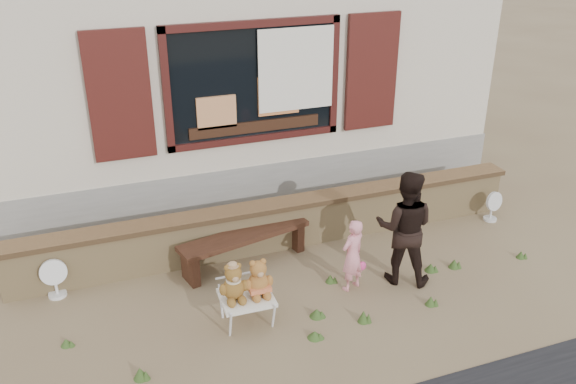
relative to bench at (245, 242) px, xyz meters
name	(u,v)px	position (x,y,z in m)	size (l,w,h in m)	color
ground	(305,284)	(0.56, -0.71, -0.33)	(80.00, 80.00, 0.00)	brown
shopfront	(210,49)	(0.56, 3.77, 1.67)	(8.04, 5.13, 4.00)	#C1B29C
brick_wall	(278,224)	(0.56, 0.29, 0.01)	(7.10, 0.36, 0.67)	tan
bench	(245,242)	(0.00, 0.00, 0.00)	(1.81, 0.76, 0.45)	#321B11
folding_chair	(247,298)	(-0.33, -1.20, -0.01)	(0.59, 0.52, 0.35)	white
teddy_bear_left	(233,281)	(-0.47, -1.19, 0.25)	(0.33, 0.29, 0.45)	brown
teddy_bear_right	(258,277)	(-0.19, -1.20, 0.25)	(0.33, 0.29, 0.45)	brown
child	(352,255)	(1.06, -0.99, 0.14)	(0.34, 0.22, 0.93)	pink
adult	(405,228)	(1.73, -1.02, 0.40)	(0.71, 0.56, 1.47)	black
fan_left	(54,278)	(-2.33, 0.09, -0.07)	(0.32, 0.22, 0.51)	white
fan_right	(492,206)	(3.78, -0.10, -0.10)	(0.30, 0.20, 0.47)	silver
grass_tufts	(346,304)	(0.82, -1.34, -0.27)	(5.87, 1.07, 0.15)	#355020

